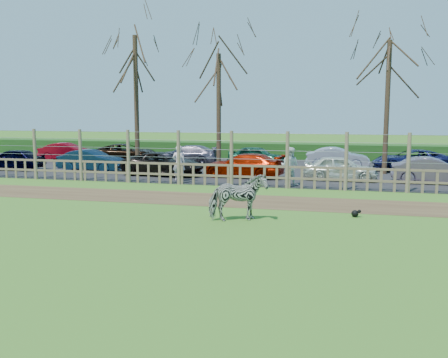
% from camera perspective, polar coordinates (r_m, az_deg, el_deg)
% --- Properties ---
extents(ground, '(120.00, 120.00, 0.00)m').
position_cam_1_polar(ground, '(14.97, -6.03, -5.32)').
color(ground, '#659D41').
rests_on(ground, ground).
extents(dirt_strip, '(34.00, 2.80, 0.01)m').
position_cam_1_polar(dirt_strip, '(19.17, -1.48, -2.35)').
color(dirt_strip, brown).
rests_on(dirt_strip, ground).
extents(asphalt, '(44.00, 13.00, 0.04)m').
position_cam_1_polar(asphalt, '(28.84, 3.75, 1.10)').
color(asphalt, '#232326').
rests_on(asphalt, ground).
extents(hedge, '(46.00, 2.00, 1.10)m').
position_cam_1_polar(hedge, '(35.67, 5.72, 3.23)').
color(hedge, '#1E4716').
rests_on(hedge, ground).
extents(fence, '(30.16, 0.16, 2.50)m').
position_cam_1_polar(fence, '(22.42, 0.86, 1.20)').
color(fence, brown).
rests_on(fence, ground).
extents(tree_left, '(4.80, 4.80, 7.88)m').
position_cam_1_polar(tree_left, '(28.69, -10.07, 12.16)').
color(tree_left, '#3D2B1E').
rests_on(tree_left, ground).
extents(tree_mid, '(4.80, 4.80, 6.83)m').
position_cam_1_polar(tree_mid, '(28.12, -0.61, 10.84)').
color(tree_mid, '#3D2B1E').
rests_on(tree_mid, ground).
extents(tree_right, '(4.80, 4.80, 7.35)m').
position_cam_1_polar(tree_right, '(27.84, 18.28, 11.26)').
color(tree_right, '#3D2B1E').
rests_on(tree_right, ground).
extents(zebra, '(1.93, 1.46, 1.49)m').
position_cam_1_polar(zebra, '(15.38, 1.59, -2.10)').
color(zebra, gray).
rests_on(zebra, ground).
extents(visitor_a, '(0.68, 0.50, 1.72)m').
position_cam_1_polar(visitor_a, '(23.86, -5.18, 1.81)').
color(visitor_a, silver).
rests_on(visitor_a, asphalt).
extents(visitor_b, '(0.97, 0.83, 1.72)m').
position_cam_1_polar(visitor_b, '(22.66, 7.53, 1.45)').
color(visitor_b, silver).
rests_on(visitor_b, asphalt).
extents(crow, '(0.31, 0.23, 0.25)m').
position_cam_1_polar(crow, '(16.59, 14.79, -3.81)').
color(crow, black).
rests_on(crow, ground).
extents(car_0, '(3.63, 1.70, 1.20)m').
position_cam_1_polar(car_0, '(30.82, -22.98, 2.09)').
color(car_0, black).
rests_on(car_0, asphalt).
extents(car_1, '(3.65, 1.30, 1.20)m').
position_cam_1_polar(car_1, '(28.57, -14.92, 2.04)').
color(car_1, '#0E253D').
rests_on(car_1, asphalt).
extents(car_2, '(4.49, 2.39, 1.20)m').
position_cam_1_polar(car_2, '(26.20, -6.95, 1.75)').
color(car_2, black).
rests_on(car_2, asphalt).
extents(car_3, '(4.30, 2.15, 1.20)m').
position_cam_1_polar(car_3, '(25.24, 2.22, 1.57)').
color(car_3, '#961501').
rests_on(car_3, asphalt).
extents(car_4, '(3.56, 1.52, 1.20)m').
position_cam_1_polar(car_4, '(24.72, 13.22, 1.23)').
color(car_4, silver).
rests_on(car_4, asphalt).
extents(car_5, '(3.68, 1.39, 1.20)m').
position_cam_1_polar(car_5, '(25.02, 22.71, 0.90)').
color(car_5, '#655667').
rests_on(car_5, asphalt).
extents(car_7, '(3.77, 1.73, 1.20)m').
position_cam_1_polar(car_7, '(35.14, -17.51, 2.98)').
color(car_7, maroon).
rests_on(car_7, asphalt).
extents(car_8, '(4.54, 2.53, 1.20)m').
position_cam_1_polar(car_8, '(33.13, -11.12, 2.93)').
color(car_8, black).
rests_on(car_8, asphalt).
extents(car_9, '(4.21, 1.87, 1.20)m').
position_cam_1_polar(car_9, '(31.31, -4.31, 2.77)').
color(car_9, slate).
rests_on(car_9, asphalt).
extents(car_10, '(3.60, 1.62, 1.20)m').
position_cam_1_polar(car_10, '(30.52, 3.79, 2.65)').
color(car_10, '#144E35').
rests_on(car_10, asphalt).
extents(car_11, '(3.66, 1.33, 1.20)m').
position_cam_1_polar(car_11, '(30.04, 12.85, 2.38)').
color(car_11, '#AEAEC4').
rests_on(car_11, asphalt).
extents(car_12, '(4.53, 2.50, 1.20)m').
position_cam_1_polar(car_12, '(29.69, 20.66, 2.01)').
color(car_12, '#14194B').
rests_on(car_12, asphalt).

